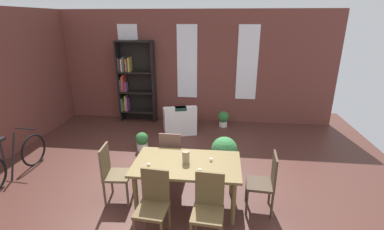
# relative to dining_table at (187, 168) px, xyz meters

# --- Properties ---
(ground_plane) EXTENTS (9.11, 9.11, 0.00)m
(ground_plane) POSITION_rel_dining_table_xyz_m (-0.49, 0.35, -0.65)
(ground_plane) COLOR #4B2922
(back_wall_brick) EXTENTS (7.95, 0.12, 3.04)m
(back_wall_brick) POSITION_rel_dining_table_xyz_m (-0.49, 3.91, 0.87)
(back_wall_brick) COLOR brown
(back_wall_brick) RESTS_ON ground
(window_pane_0) EXTENTS (0.55, 0.02, 1.97)m
(window_pane_0) POSITION_rel_dining_table_xyz_m (-2.11, 3.84, 1.02)
(window_pane_0) COLOR white
(window_pane_1) EXTENTS (0.55, 0.02, 1.97)m
(window_pane_1) POSITION_rel_dining_table_xyz_m (-0.49, 3.84, 1.02)
(window_pane_1) COLOR white
(window_pane_2) EXTENTS (0.55, 0.02, 1.97)m
(window_pane_2) POSITION_rel_dining_table_xyz_m (1.13, 3.84, 1.02)
(window_pane_2) COLOR white
(dining_table) EXTENTS (1.61, 0.93, 0.74)m
(dining_table) POSITION_rel_dining_table_xyz_m (0.00, 0.00, 0.00)
(dining_table) COLOR brown
(dining_table) RESTS_ON ground
(vase_on_table) EXTENTS (0.11, 0.11, 0.19)m
(vase_on_table) POSITION_rel_dining_table_xyz_m (-0.01, -0.00, 0.18)
(vase_on_table) COLOR #998466
(vase_on_table) RESTS_ON dining_table
(tealight_candle_0) EXTENTS (0.04, 0.04, 0.03)m
(tealight_candle_0) POSITION_rel_dining_table_xyz_m (0.22, -0.21, 0.11)
(tealight_candle_0) COLOR silver
(tealight_candle_0) RESTS_ON dining_table
(tealight_candle_1) EXTENTS (0.04, 0.04, 0.03)m
(tealight_candle_1) POSITION_rel_dining_table_xyz_m (-0.55, -0.14, 0.11)
(tealight_candle_1) COLOR silver
(tealight_candle_1) RESTS_ON dining_table
(tealight_candle_2) EXTENTS (0.04, 0.04, 0.04)m
(tealight_candle_2) POSITION_rel_dining_table_xyz_m (0.36, 0.09, 0.11)
(tealight_candle_2) COLOR silver
(tealight_candle_2) RESTS_ON dining_table
(dining_chair_near_left) EXTENTS (0.43, 0.43, 0.95)m
(dining_chair_near_left) POSITION_rel_dining_table_xyz_m (-0.36, -0.69, -0.14)
(dining_chair_near_left) COLOR brown
(dining_chair_near_left) RESTS_ON ground
(dining_chair_far_left) EXTENTS (0.41, 0.41, 0.95)m
(dining_chair_far_left) POSITION_rel_dining_table_xyz_m (-0.36, 0.69, -0.14)
(dining_chair_far_left) COLOR brown
(dining_chair_far_left) RESTS_ON ground
(dining_chair_near_right) EXTENTS (0.43, 0.43, 0.95)m
(dining_chair_near_right) POSITION_rel_dining_table_xyz_m (0.37, -0.69, -0.14)
(dining_chair_near_right) COLOR brown
(dining_chair_near_right) RESTS_ON ground
(dining_chair_head_left) EXTENTS (0.43, 0.43, 0.95)m
(dining_chair_head_left) POSITION_rel_dining_table_xyz_m (-1.18, -0.01, -0.14)
(dining_chair_head_left) COLOR brown
(dining_chair_head_left) RESTS_ON ground
(dining_chair_head_right) EXTENTS (0.42, 0.42, 0.95)m
(dining_chair_head_right) POSITION_rel_dining_table_xyz_m (1.18, -0.00, -0.14)
(dining_chair_head_right) COLOR #473829
(dining_chair_head_right) RESTS_ON ground
(bookshelf_tall) EXTENTS (1.01, 0.33, 2.25)m
(bookshelf_tall) POSITION_rel_dining_table_xyz_m (-1.97, 3.66, 0.50)
(bookshelf_tall) COLOR black
(bookshelf_tall) RESTS_ON ground
(armchair_white) EXTENTS (0.99, 0.99, 0.75)m
(armchair_white) POSITION_rel_dining_table_xyz_m (-0.58, 2.96, -0.38)
(armchair_white) COLOR silver
(armchair_white) RESTS_ON ground
(bicycle_second) EXTENTS (0.44, 1.65, 0.88)m
(bicycle_second) POSITION_rel_dining_table_xyz_m (-3.26, 0.44, -0.33)
(bicycle_second) COLOR black
(bicycle_second) RESTS_ON ground
(potted_plant_by_shelf) EXTENTS (0.28, 0.28, 0.42)m
(potted_plant_by_shelf) POSITION_rel_dining_table_xyz_m (-1.24, 1.78, -0.44)
(potted_plant_by_shelf) COLOR silver
(potted_plant_by_shelf) RESTS_ON ground
(potted_plant_corner) EXTENTS (0.30, 0.30, 0.43)m
(potted_plant_corner) POSITION_rel_dining_table_xyz_m (0.55, 3.43, -0.42)
(potted_plant_corner) COLOR silver
(potted_plant_corner) RESTS_ON ground
(potted_plant_window) EXTENTS (0.52, 0.52, 0.64)m
(potted_plant_window) POSITION_rel_dining_table_xyz_m (0.57, 1.23, -0.30)
(potted_plant_window) COLOR silver
(potted_plant_window) RESTS_ON ground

